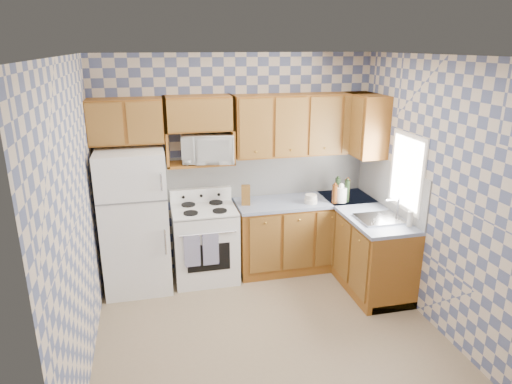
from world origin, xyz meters
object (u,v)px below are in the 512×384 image
stove_body (205,244)px  microwave (208,148)px  refrigerator (135,221)px  electric_kettle (341,195)px

stove_body → microwave: (0.10, 0.15, 1.17)m
refrigerator → microwave: (0.90, 0.17, 0.78)m
stove_body → electric_kettle: 1.79m
refrigerator → electric_kettle: refrigerator is taller
refrigerator → electric_kettle: size_ratio=9.01×
electric_kettle → microwave: bearing=168.9°
stove_body → electric_kettle: size_ratio=4.83×
refrigerator → microwave: size_ratio=2.78×
refrigerator → stove_body: size_ratio=1.87×
electric_kettle → stove_body: bearing=174.5°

